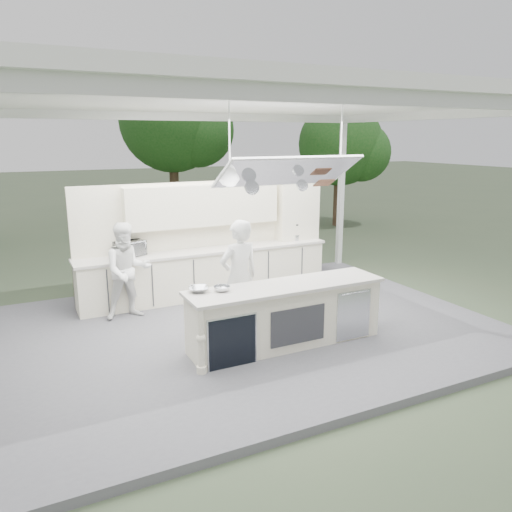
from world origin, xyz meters
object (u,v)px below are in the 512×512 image
demo_island (285,315)px  back_counter (207,272)px  head_chef (239,278)px  sous_chef (128,271)px

demo_island → back_counter: same height
head_chef → sous_chef: 2.09m
back_counter → sous_chef: size_ratio=3.01×
head_chef → sous_chef: head_chef is taller
sous_chef → demo_island: bearing=-51.1°
demo_island → head_chef: bearing=120.8°
sous_chef → head_chef: bearing=-47.6°
back_counter → head_chef: size_ratio=2.72×
back_counter → head_chef: 2.15m
demo_island → sous_chef: size_ratio=1.84×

